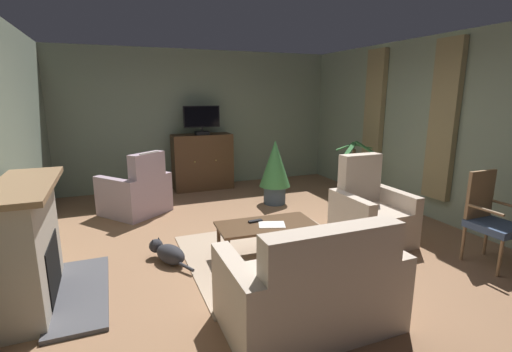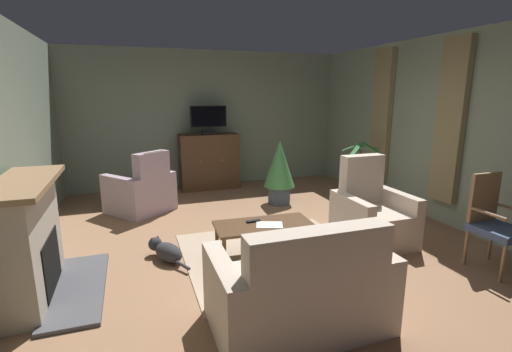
{
  "view_description": "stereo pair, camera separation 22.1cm",
  "coord_description": "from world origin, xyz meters",
  "px_view_note": "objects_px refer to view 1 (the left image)",
  "views": [
    {
      "loc": [
        -1.75,
        -3.89,
        1.9
      ],
      "look_at": [
        -0.06,
        0.34,
        0.86
      ],
      "focal_mm": 25.7,
      "sensor_mm": 36.0,
      "label": 1
    },
    {
      "loc": [
        -1.54,
        -3.97,
        1.9
      ],
      "look_at": [
        -0.06,
        0.34,
        0.86
      ],
      "focal_mm": 25.7,
      "sensor_mm": 36.0,
      "label": 2
    }
  ],
  "objects_px": {
    "tv_cabinet": "(202,163)",
    "cat": "(168,253)",
    "armchair_by_fireplace": "(137,194)",
    "fireplace": "(31,248)",
    "potted_plant_leafy_by_curtain": "(275,169)",
    "potted_plant_small_fern_corner": "(352,189)",
    "armchair_in_far_corner": "(370,215)",
    "tv_remote": "(255,221)",
    "side_chair_mid_row": "(490,218)",
    "coffee_table": "(266,227)",
    "folded_newspaper": "(272,225)",
    "television": "(202,119)",
    "sofa_floral": "(312,290)"
  },
  "relations": [
    {
      "from": "tv_cabinet",
      "to": "cat",
      "type": "xyz_separation_m",
      "value": [
        -1.17,
        -3.11,
        -0.41
      ]
    },
    {
      "from": "armchair_by_fireplace",
      "to": "fireplace",
      "type": "bearing_deg",
      "value": -114.44
    },
    {
      "from": "fireplace",
      "to": "cat",
      "type": "xyz_separation_m",
      "value": [
        1.25,
        0.38,
        -0.42
      ]
    },
    {
      "from": "tv_cabinet",
      "to": "potted_plant_leafy_by_curtain",
      "type": "bearing_deg",
      "value": -58.31
    },
    {
      "from": "tv_cabinet",
      "to": "potted_plant_small_fern_corner",
      "type": "distance_m",
      "value": 2.94
    },
    {
      "from": "armchair_in_far_corner",
      "to": "cat",
      "type": "bearing_deg",
      "value": 172.5
    },
    {
      "from": "armchair_by_fireplace",
      "to": "cat",
      "type": "bearing_deg",
      "value": -84.56
    },
    {
      "from": "tv_remote",
      "to": "side_chair_mid_row",
      "type": "relative_size",
      "value": 0.16
    },
    {
      "from": "tv_remote",
      "to": "cat",
      "type": "distance_m",
      "value": 1.06
    },
    {
      "from": "armchair_by_fireplace",
      "to": "potted_plant_leafy_by_curtain",
      "type": "relative_size",
      "value": 1.06
    },
    {
      "from": "fireplace",
      "to": "coffee_table",
      "type": "height_order",
      "value": "fireplace"
    },
    {
      "from": "tv_remote",
      "to": "armchair_by_fireplace",
      "type": "relative_size",
      "value": 0.14
    },
    {
      "from": "side_chair_mid_row",
      "to": "cat",
      "type": "bearing_deg",
      "value": 158.33
    },
    {
      "from": "fireplace",
      "to": "potted_plant_leafy_by_curtain",
      "type": "bearing_deg",
      "value": 31.09
    },
    {
      "from": "fireplace",
      "to": "side_chair_mid_row",
      "type": "bearing_deg",
      "value": -11.74
    },
    {
      "from": "folded_newspaper",
      "to": "fireplace",
      "type": "bearing_deg",
      "value": -159.05
    },
    {
      "from": "folded_newspaper",
      "to": "side_chair_mid_row",
      "type": "distance_m",
      "value": 2.44
    },
    {
      "from": "potted_plant_small_fern_corner",
      "to": "tv_cabinet",
      "type": "bearing_deg",
      "value": 142.21
    },
    {
      "from": "television",
      "to": "folded_newspaper",
      "type": "height_order",
      "value": "television"
    },
    {
      "from": "fireplace",
      "to": "armchair_by_fireplace",
      "type": "relative_size",
      "value": 1.2
    },
    {
      "from": "fireplace",
      "to": "armchair_in_far_corner",
      "type": "distance_m",
      "value": 3.79
    },
    {
      "from": "television",
      "to": "potted_plant_small_fern_corner",
      "type": "xyz_separation_m",
      "value": [
        2.31,
        -1.74,
        -1.19
      ]
    },
    {
      "from": "cat",
      "to": "side_chair_mid_row",
      "type": "bearing_deg",
      "value": -21.67
    },
    {
      "from": "tv_cabinet",
      "to": "cat",
      "type": "height_order",
      "value": "tv_cabinet"
    },
    {
      "from": "coffee_table",
      "to": "cat",
      "type": "distance_m",
      "value": 1.16
    },
    {
      "from": "armchair_by_fireplace",
      "to": "armchair_in_far_corner",
      "type": "relative_size",
      "value": 1.07
    },
    {
      "from": "sofa_floral",
      "to": "cat",
      "type": "xyz_separation_m",
      "value": [
        -0.92,
        1.63,
        -0.21
      ]
    },
    {
      "from": "television",
      "to": "armchair_in_far_corner",
      "type": "bearing_deg",
      "value": -67.96
    },
    {
      "from": "potted_plant_small_fern_corner",
      "to": "cat",
      "type": "distance_m",
      "value": 3.72
    },
    {
      "from": "sofa_floral",
      "to": "cat",
      "type": "height_order",
      "value": "sofa_floral"
    },
    {
      "from": "fireplace",
      "to": "television",
      "type": "height_order",
      "value": "television"
    },
    {
      "from": "tv_cabinet",
      "to": "folded_newspaper",
      "type": "distance_m",
      "value": 3.44
    },
    {
      "from": "tv_cabinet",
      "to": "armchair_by_fireplace",
      "type": "height_order",
      "value": "tv_cabinet"
    },
    {
      "from": "folded_newspaper",
      "to": "potted_plant_small_fern_corner",
      "type": "distance_m",
      "value": 2.87
    },
    {
      "from": "coffee_table",
      "to": "television",
      "type": "bearing_deg",
      "value": 88.76
    },
    {
      "from": "television",
      "to": "potted_plant_leafy_by_curtain",
      "type": "distance_m",
      "value": 1.86
    },
    {
      "from": "sofa_floral",
      "to": "fireplace",
      "type": "bearing_deg",
      "value": 149.95
    },
    {
      "from": "television",
      "to": "tv_cabinet",
      "type": "bearing_deg",
      "value": 90.0
    },
    {
      "from": "side_chair_mid_row",
      "to": "armchair_in_far_corner",
      "type": "bearing_deg",
      "value": 129.4
    },
    {
      "from": "coffee_table",
      "to": "potted_plant_leafy_by_curtain",
      "type": "distance_m",
      "value": 2.16
    },
    {
      "from": "tv_remote",
      "to": "armchair_in_far_corner",
      "type": "distance_m",
      "value": 1.55
    },
    {
      "from": "armchair_in_far_corner",
      "to": "potted_plant_leafy_by_curtain",
      "type": "height_order",
      "value": "potted_plant_leafy_by_curtain"
    },
    {
      "from": "tv_remote",
      "to": "armchair_by_fireplace",
      "type": "height_order",
      "value": "armchair_by_fireplace"
    },
    {
      "from": "coffee_table",
      "to": "armchair_by_fireplace",
      "type": "distance_m",
      "value": 2.57
    },
    {
      "from": "potted_plant_leafy_by_curtain",
      "to": "cat",
      "type": "bearing_deg",
      "value": -141.98
    },
    {
      "from": "potted_plant_small_fern_corner",
      "to": "potted_plant_leafy_by_curtain",
      "type": "height_order",
      "value": "potted_plant_leafy_by_curtain"
    },
    {
      "from": "folded_newspaper",
      "to": "armchair_by_fireplace",
      "type": "distance_m",
      "value": 2.65
    },
    {
      "from": "fireplace",
      "to": "potted_plant_leafy_by_curtain",
      "type": "xyz_separation_m",
      "value": [
        3.33,
        2.01,
        0.08
      ]
    },
    {
      "from": "tv_cabinet",
      "to": "potted_plant_leafy_by_curtain",
      "type": "distance_m",
      "value": 1.74
    },
    {
      "from": "tv_cabinet",
      "to": "potted_plant_leafy_by_curtain",
      "type": "xyz_separation_m",
      "value": [
        0.91,
        -1.48,
        0.09
      ]
    }
  ]
}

